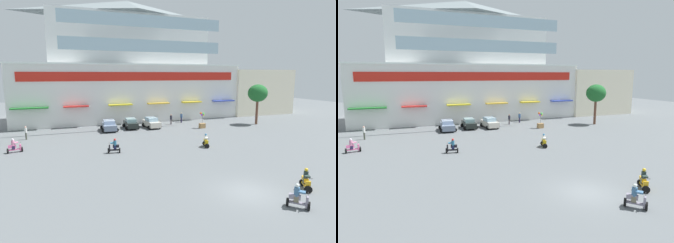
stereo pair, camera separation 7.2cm
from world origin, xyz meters
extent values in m
plane|color=#585D60|center=(0.00, 13.00, 0.00)|extent=(128.00, 128.00, 0.00)
cube|color=white|center=(0.00, 36.36, 4.82)|extent=(39.01, 12.73, 9.65)
cube|color=white|center=(0.00, 37.00, 13.93)|extent=(27.23, 11.46, 8.56)
pyramid|color=slate|center=(0.00, 37.00, 19.69)|extent=(27.78, 11.71, 2.96)
cube|color=red|center=(0.00, 29.94, 7.78)|extent=(35.89, 0.12, 1.40)
cube|color=white|center=(0.00, 29.90, 9.77)|extent=(39.01, 0.70, 0.24)
cube|color=#24782E|center=(-16.36, 29.45, 3.27)|extent=(5.07, 1.10, 0.20)
cube|color=red|center=(-9.93, 29.45, 3.27)|extent=(3.70, 1.10, 0.20)
cube|color=gold|center=(-3.09, 29.45, 3.27)|extent=(3.81, 1.10, 0.20)
cube|color=gold|center=(3.41, 29.45, 3.27)|extent=(3.77, 1.10, 0.20)
cube|color=gold|center=(9.64, 29.45, 3.27)|extent=(3.59, 1.10, 0.20)
cube|color=#2B3E9F|center=(16.17, 29.45, 3.27)|extent=(4.22, 1.10, 0.20)
cube|color=#99B7C6|center=(0.00, 24.87, 12.21)|extent=(23.97, 0.08, 1.71)
cube|color=#99B7C6|center=(0.00, 24.87, 15.64)|extent=(23.97, 0.08, 1.71)
cube|color=#F0E4C7|center=(26.21, 34.75, 4.51)|extent=(13.66, 10.59, 9.02)
cylinder|color=brown|center=(17.89, 21.99, 2.00)|extent=(0.40, 0.40, 4.00)
ellipsoid|color=#1D5D28|center=(17.89, 21.99, 5.12)|extent=(3.21, 3.00, 2.82)
cube|color=slate|center=(-5.68, 25.11, 0.66)|extent=(2.01, 4.16, 0.78)
cube|color=#9DB3D2|center=(-5.68, 25.11, 1.30)|extent=(1.65, 2.11, 0.51)
cylinder|color=black|center=(-6.52, 26.41, 0.30)|extent=(0.61, 0.19, 0.60)
cylinder|color=black|center=(-4.72, 26.33, 0.30)|extent=(0.61, 0.19, 0.60)
cylinder|color=black|center=(-6.65, 23.89, 0.30)|extent=(0.61, 0.19, 0.60)
cylinder|color=black|center=(-4.84, 23.80, 0.30)|extent=(0.61, 0.19, 0.60)
cube|color=black|center=(-2.33, 25.75, 0.65)|extent=(1.73, 4.02, 0.76)
cube|color=#90B9BC|center=(-2.33, 25.75, 1.28)|extent=(1.45, 2.03, 0.50)
cylinder|color=black|center=(-3.09, 27.01, 0.30)|extent=(0.61, 0.18, 0.60)
cylinder|color=black|center=(-1.49, 26.96, 0.30)|extent=(0.61, 0.18, 0.60)
cylinder|color=black|center=(-3.17, 24.55, 0.30)|extent=(0.61, 0.18, 0.60)
cylinder|color=black|center=(-1.57, 24.50, 0.30)|extent=(0.61, 0.18, 0.60)
cube|color=beige|center=(0.77, 25.14, 0.66)|extent=(1.92, 4.11, 0.78)
cube|color=#96BACF|center=(0.77, 25.14, 1.33)|extent=(1.56, 2.09, 0.55)
cylinder|color=black|center=(-0.14, 26.33, 0.30)|extent=(0.61, 0.20, 0.60)
cylinder|color=black|center=(1.54, 26.44, 0.30)|extent=(0.61, 0.20, 0.60)
cylinder|color=black|center=(0.01, 23.85, 0.30)|extent=(0.61, 0.20, 0.60)
cylinder|color=black|center=(1.69, 23.95, 0.30)|extent=(0.61, 0.20, 0.60)
cylinder|color=black|center=(-16.15, 17.29, 0.26)|extent=(0.27, 0.54, 0.52)
cylinder|color=black|center=(-17.44, 16.94, 0.26)|extent=(0.27, 0.54, 0.52)
cube|color=pink|center=(-16.80, 17.12, 0.32)|extent=(1.20, 0.57, 0.10)
cube|color=pink|center=(-17.03, 17.05, 0.68)|extent=(0.80, 0.48, 0.28)
cube|color=pink|center=(-16.28, 17.25, 0.48)|extent=(0.22, 0.35, 0.67)
cylinder|color=black|center=(-16.26, 17.26, 1.02)|extent=(0.17, 0.51, 0.04)
cube|color=#271E3F|center=(-16.93, 17.08, 0.56)|extent=(0.35, 0.38, 0.36)
cylinder|color=pink|center=(-16.93, 17.08, 1.02)|extent=(0.39, 0.39, 0.55)
sphere|color=silver|center=(-16.93, 17.08, 1.40)|extent=(0.25, 0.25, 0.25)
cube|color=pink|center=(-16.64, 17.16, 1.05)|extent=(0.51, 0.44, 0.10)
cylinder|color=black|center=(2.92, 11.39, 0.26)|extent=(0.54, 0.28, 0.52)
cylinder|color=black|center=(3.26, 12.59, 0.26)|extent=(0.54, 0.28, 0.52)
cube|color=gold|center=(3.09, 11.99, 0.32)|extent=(0.56, 1.13, 0.10)
cube|color=gold|center=(3.15, 12.21, 0.71)|extent=(0.48, 0.75, 0.28)
cube|color=gold|center=(2.96, 11.51, 0.50)|extent=(0.35, 0.22, 0.70)
cylinder|color=black|center=(2.95, 11.49, 1.05)|extent=(0.51, 0.17, 0.04)
cube|color=black|center=(3.12, 12.11, 0.59)|extent=(0.38, 0.36, 0.36)
cylinder|color=silver|center=(3.12, 12.11, 1.03)|extent=(0.39, 0.39, 0.51)
sphere|color=teal|center=(3.12, 12.11, 1.40)|extent=(0.25, 0.25, 0.25)
cube|color=silver|center=(3.05, 11.85, 1.06)|extent=(0.45, 0.51, 0.10)
cylinder|color=black|center=(1.80, -3.39, 0.26)|extent=(0.48, 0.45, 0.52)
cylinder|color=black|center=(1.00, -2.50, 0.26)|extent=(0.48, 0.45, 0.52)
cube|color=gray|center=(1.40, -2.94, 0.32)|extent=(0.92, 0.97, 0.10)
cube|color=gray|center=(1.26, -2.78, 0.69)|extent=(0.67, 0.70, 0.28)
cube|color=gray|center=(1.72, -3.30, 0.49)|extent=(0.33, 0.32, 0.68)
cylinder|color=black|center=(1.74, -3.32, 1.03)|extent=(0.41, 0.37, 0.04)
cube|color=#6D6651|center=(1.32, -2.85, 0.57)|extent=(0.43, 0.42, 0.36)
cylinder|color=#3C6489|center=(1.32, -2.85, 1.04)|extent=(0.45, 0.45, 0.57)
sphere|color=silver|center=(1.32, -2.85, 1.43)|extent=(0.25, 0.25, 0.25)
cube|color=#3C6489|center=(1.50, -3.05, 1.07)|extent=(0.55, 0.55, 0.10)
cylinder|color=black|center=(3.75, -1.54, 0.26)|extent=(0.52, 0.40, 0.52)
cylinder|color=black|center=(4.44, -0.43, 0.26)|extent=(0.52, 0.40, 0.52)
cube|color=gold|center=(4.10, -0.99, 0.32)|extent=(0.84, 1.12, 0.10)
cube|color=gold|center=(4.22, -0.79, 0.68)|extent=(0.64, 0.78, 0.28)
cube|color=gold|center=(3.82, -1.43, 0.48)|extent=(0.35, 0.29, 0.67)
cylinder|color=black|center=(3.81, -1.45, 1.02)|extent=(0.46, 0.31, 0.04)
cube|color=#44493E|center=(4.17, -0.88, 0.56)|extent=(0.42, 0.41, 0.36)
cylinder|color=#243330|center=(4.17, -0.88, 1.03)|extent=(0.44, 0.44, 0.57)
sphere|color=gold|center=(4.17, -0.88, 1.42)|extent=(0.25, 0.25, 0.25)
cube|color=#243330|center=(4.01, -1.12, 1.06)|extent=(0.52, 0.55, 0.10)
cylinder|color=black|center=(-7.63, 13.36, 0.26)|extent=(0.25, 0.54, 0.52)
cylinder|color=black|center=(-6.50, 13.13, 0.26)|extent=(0.25, 0.54, 0.52)
cube|color=black|center=(-7.07, 13.24, 0.32)|extent=(1.05, 0.48, 0.10)
cube|color=black|center=(-6.86, 13.20, 0.72)|extent=(0.69, 0.43, 0.28)
cube|color=black|center=(-7.52, 13.34, 0.51)|extent=(0.20, 0.34, 0.71)
cylinder|color=black|center=(-7.54, 13.34, 1.06)|extent=(0.14, 0.52, 0.04)
cube|color=#1A1E41|center=(-6.95, 13.22, 0.60)|extent=(0.34, 0.37, 0.36)
cylinder|color=#2B6685|center=(-6.95, 13.22, 1.05)|extent=(0.38, 0.38, 0.53)
sphere|color=red|center=(-6.95, 13.22, 1.42)|extent=(0.25, 0.25, 0.25)
cube|color=#2B6685|center=(-7.20, 13.27, 1.07)|extent=(0.50, 0.42, 0.10)
cylinder|color=#504449|center=(4.63, 26.71, 0.42)|extent=(0.28, 0.28, 0.84)
cylinder|color=#22212D|center=(4.63, 26.71, 1.15)|extent=(0.45, 0.45, 0.63)
sphere|color=tan|center=(4.63, 26.71, 1.58)|extent=(0.23, 0.23, 0.23)
cylinder|color=#41463A|center=(-16.36, 23.18, 0.44)|extent=(0.25, 0.25, 0.89)
cylinder|color=silver|center=(-16.36, 23.18, 1.20)|extent=(0.41, 0.41, 0.62)
sphere|color=tan|center=(-16.36, 23.18, 1.62)|extent=(0.22, 0.22, 0.22)
cylinder|color=#2C2445|center=(6.93, 27.77, 0.44)|extent=(0.25, 0.25, 0.88)
cylinder|color=#335380|center=(6.93, 27.77, 1.18)|extent=(0.40, 0.40, 0.61)
sphere|color=tan|center=(6.93, 27.77, 1.60)|extent=(0.23, 0.23, 0.23)
cube|color=#9D7749|center=(7.93, 22.07, 0.38)|extent=(0.93, 0.65, 0.75)
cylinder|color=#4C4C4C|center=(7.93, 22.07, 1.35)|extent=(0.04, 0.04, 1.20)
sphere|color=yellow|center=(8.09, 22.05, 2.06)|extent=(0.35, 0.35, 0.35)
sphere|color=yellow|center=(7.99, 22.36, 2.10)|extent=(0.28, 0.28, 0.28)
sphere|color=#DF5C21|center=(7.71, 22.18, 2.30)|extent=(0.35, 0.35, 0.35)
sphere|color=purple|center=(7.80, 21.98, 2.08)|extent=(0.34, 0.34, 0.34)
sphere|color=#4CC455|center=(7.98, 21.88, 2.25)|extent=(0.37, 0.37, 0.37)
camera|label=1|loc=(-11.77, -15.04, 8.14)|focal=29.69mm
camera|label=2|loc=(-11.70, -15.06, 8.14)|focal=29.69mm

